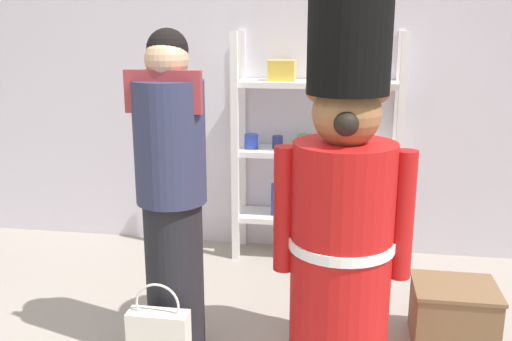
% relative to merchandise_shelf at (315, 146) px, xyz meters
% --- Properties ---
extents(back_wall, '(6.40, 0.12, 2.60)m').
position_rel_merchandise_shelf_xyz_m(back_wall, '(-0.36, 0.22, 0.46)').
color(back_wall, silver).
rests_on(back_wall, ground_plane).
extents(merchandise_shelf, '(1.18, 0.35, 1.64)m').
position_rel_merchandise_shelf_xyz_m(merchandise_shelf, '(0.00, 0.00, 0.00)').
color(merchandise_shelf, white).
rests_on(merchandise_shelf, ground_plane).
extents(teddy_bear_guard, '(0.67, 0.52, 1.84)m').
position_rel_merchandise_shelf_xyz_m(teddy_bear_guard, '(0.22, -1.35, -0.02)').
color(teddy_bear_guard, red).
rests_on(teddy_bear_guard, ground_plane).
extents(person_shopper, '(0.37, 0.35, 1.67)m').
position_rel_merchandise_shelf_xyz_m(person_shopper, '(-0.63, -1.39, 0.02)').
color(person_shopper, black).
rests_on(person_shopper, ground_plane).
extents(display_crate, '(0.44, 0.37, 0.33)m').
position_rel_merchandise_shelf_xyz_m(display_crate, '(0.83, -1.08, -0.67)').
color(display_crate, brown).
rests_on(display_crate, ground_plane).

